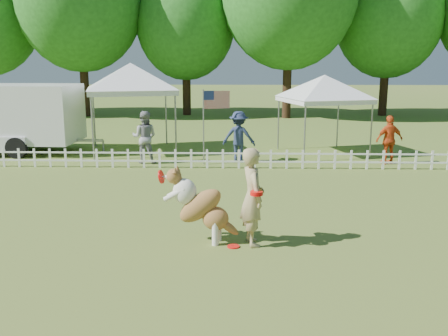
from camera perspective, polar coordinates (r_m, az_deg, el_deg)
name	(u,v)px	position (r m, az deg, el deg)	size (l,w,h in m)	color
ground	(224,252)	(9.00, -0.02, -9.60)	(120.00, 120.00, 0.00)	#456B22
picket_fence	(231,159)	(15.65, 0.79, 1.04)	(22.00, 0.08, 0.60)	white
handler	(253,197)	(9.12, 3.28, -3.31)	(0.66, 0.43, 1.82)	tan
dog	(201,206)	(9.29, -2.61, -4.35)	(1.35, 0.45, 1.40)	brown
frisbee_on_turf	(233,246)	(9.24, 1.08, -8.95)	(0.23, 0.23, 0.02)	red
canopy_tent_left	(132,109)	(18.80, -10.46, 6.69)	(3.07, 3.07, 3.17)	white
canopy_tent_right	(323,116)	(18.36, 11.26, 5.89)	(2.68, 2.68, 2.77)	white
cargo_trailer	(14,118)	(19.87, -22.88, 5.29)	(5.74, 2.53, 2.53)	white
flag_pole	(204,127)	(16.14, -2.35, 4.67)	(0.93, 0.10, 2.43)	gray
spectator_a	(145,137)	(16.62, -9.07, 3.50)	(0.84, 0.65, 1.72)	gray
spectator_b	(239,137)	(16.62, 1.70, 3.60)	(1.09, 0.63, 1.69)	navy
spectator_c	(389,140)	(17.13, 18.37, 3.07)	(0.93, 0.39, 1.59)	#D14818
tree_left	(80,13)	(31.37, -16.09, 16.68)	(7.40, 7.40, 12.00)	#23621C
tree_center_left	(186,33)	(31.06, -4.40, 15.12)	(6.00, 6.00, 9.80)	#23621C
tree_center_right	(289,6)	(29.62, 7.44, 17.91)	(7.60, 7.60, 12.60)	#23621C
tree_right	(388,28)	(32.12, 18.21, 15.00)	(6.20, 6.20, 10.40)	#23621C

